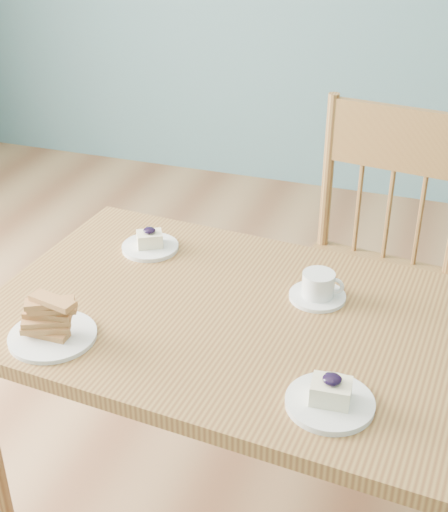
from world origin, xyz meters
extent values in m
cube|color=olive|center=(-0.04, 0.15, 0.68)|extent=(1.37, 0.85, 0.04)
cylinder|color=olive|center=(-0.61, 0.52, 0.33)|extent=(0.05, 0.05, 0.67)
cube|color=olive|center=(0.12, 0.72, 0.47)|extent=(0.52, 0.50, 0.04)
cylinder|color=olive|center=(-0.10, 0.56, 0.22)|extent=(0.04, 0.04, 0.45)
cylinder|color=olive|center=(0.29, 0.51, 0.22)|extent=(0.04, 0.04, 0.45)
cylinder|color=olive|center=(-0.05, 0.93, 0.22)|extent=(0.04, 0.04, 0.45)
cylinder|color=olive|center=(0.34, 0.88, 0.22)|extent=(0.04, 0.04, 0.45)
cylinder|color=olive|center=(-0.06, 0.94, 0.75)|extent=(0.04, 0.04, 0.51)
cube|color=olive|center=(0.14, 0.92, 0.90)|extent=(0.39, 0.08, 0.20)
cylinder|color=olive|center=(0.05, 0.93, 0.65)|extent=(0.02, 0.02, 0.31)
cylinder|color=olive|center=(0.14, 0.92, 0.65)|extent=(0.02, 0.02, 0.31)
cylinder|color=olive|center=(0.24, 0.90, 0.65)|extent=(0.02, 0.02, 0.31)
cylinder|color=silver|center=(0.16, -0.09, 0.71)|extent=(0.18, 0.18, 0.01)
cube|color=#F5E8BC|center=(0.16, -0.09, 0.74)|extent=(0.08, 0.07, 0.04)
ellipsoid|color=black|center=(0.16, -0.09, 0.77)|extent=(0.04, 0.04, 0.02)
sphere|color=black|center=(0.17, -0.08, 0.77)|extent=(0.02, 0.02, 0.02)
sphere|color=black|center=(0.15, -0.08, 0.77)|extent=(0.02, 0.02, 0.02)
sphere|color=black|center=(0.16, -0.10, 0.77)|extent=(0.02, 0.02, 0.02)
cylinder|color=silver|center=(-0.43, 0.37, 0.71)|extent=(0.15, 0.15, 0.01)
cube|color=#F5E8BC|center=(-0.43, 0.37, 0.73)|extent=(0.08, 0.08, 0.04)
ellipsoid|color=black|center=(-0.43, 0.37, 0.76)|extent=(0.03, 0.03, 0.01)
sphere|color=black|center=(-0.42, 0.38, 0.76)|extent=(0.01, 0.01, 0.01)
sphere|color=black|center=(-0.44, 0.38, 0.76)|extent=(0.01, 0.01, 0.01)
sphere|color=black|center=(-0.43, 0.37, 0.76)|extent=(0.01, 0.01, 0.01)
cylinder|color=silver|center=(0.05, 0.28, 0.71)|extent=(0.14, 0.14, 0.01)
cylinder|color=silver|center=(0.05, 0.28, 0.74)|extent=(0.08, 0.08, 0.06)
cylinder|color=#996C44|center=(0.05, 0.28, 0.77)|extent=(0.07, 0.07, 0.00)
torus|color=silver|center=(0.09, 0.29, 0.74)|extent=(0.05, 0.01, 0.05)
cylinder|color=silver|center=(-0.47, -0.07, 0.71)|extent=(0.20, 0.20, 0.01)
camera|label=1|loc=(0.31, -1.16, 1.65)|focal=50.00mm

